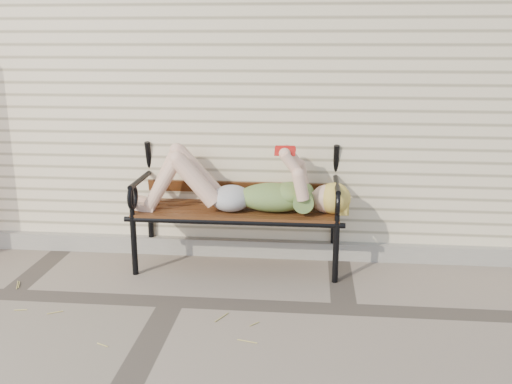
# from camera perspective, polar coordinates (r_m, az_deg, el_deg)

# --- Properties ---
(ground) EXTENTS (80.00, 80.00, 0.00)m
(ground) POSITION_cam_1_polar(r_m,az_deg,el_deg) (4.28, -8.40, -10.80)
(ground) COLOR gray
(ground) RESTS_ON ground
(house_wall) EXTENTS (8.00, 4.00, 3.00)m
(house_wall) POSITION_cam_1_polar(r_m,az_deg,el_deg) (6.82, -2.78, 11.98)
(house_wall) COLOR beige
(house_wall) RESTS_ON ground
(foundation_strip) EXTENTS (8.00, 0.10, 0.15)m
(foundation_strip) POSITION_cam_1_polar(r_m,az_deg,el_deg) (5.12, -5.86, -5.39)
(foundation_strip) COLOR #A8A397
(foundation_strip) RESTS_ON ground
(garden_bench) EXTENTS (1.83, 0.73, 1.19)m
(garden_bench) POSITION_cam_1_polar(r_m,az_deg,el_deg) (4.76, -1.75, 0.53)
(garden_bench) COLOR black
(garden_bench) RESTS_ON ground
(reading_woman) EXTENTS (1.73, 0.39, 0.54)m
(reading_woman) POSITION_cam_1_polar(r_m,az_deg,el_deg) (4.61, -1.80, 0.56)
(reading_woman) COLOR #0A444B
(reading_woman) RESTS_ON ground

